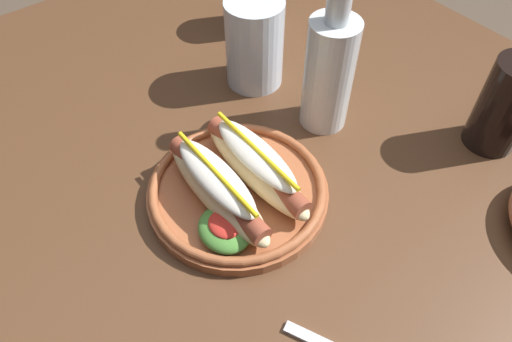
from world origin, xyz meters
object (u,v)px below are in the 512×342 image
Objects in this scene: soda_cup at (505,106)px; glass_bottle at (330,68)px; extra_cup at (254,43)px; hot_dog_plate at (237,185)px.

soda_cup is 0.54× the size of glass_bottle.
glass_bottle is (0.14, 0.02, 0.03)m from extra_cup.
extra_cup is 0.55× the size of glass_bottle.
hot_dog_plate is 1.69× the size of extra_cup.
extra_cup reaches higher than hot_dog_plate.
soda_cup is at bearing 29.33° from extra_cup.
hot_dog_plate is 1.73× the size of soda_cup.
glass_bottle is at bearing 102.07° from hot_dog_plate.
hot_dog_plate is at bearing -77.93° from glass_bottle.
extra_cup is at bearing -150.67° from soda_cup.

